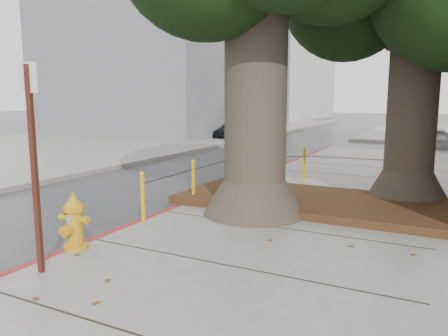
% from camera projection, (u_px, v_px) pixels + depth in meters
% --- Properties ---
extents(ground, '(140.00, 140.00, 0.00)m').
position_uv_depth(ground, '(198.00, 269.00, 6.25)').
color(ground, '#28282B').
rests_on(ground, ground).
extents(sidewalk_opposite, '(14.00, 60.00, 0.15)m').
position_uv_depth(sidewalk_opposite, '(57.00, 147.00, 21.36)').
color(sidewalk_opposite, slate).
rests_on(sidewalk_opposite, ground).
extents(curb_red, '(0.14, 26.00, 0.16)m').
position_uv_depth(curb_red, '(178.00, 209.00, 9.33)').
color(curb_red, maroon).
rests_on(curb_red, ground).
extents(planter_bed, '(6.40, 2.60, 0.16)m').
position_uv_depth(planter_bed, '(329.00, 203.00, 9.22)').
color(planter_bed, black).
rests_on(planter_bed, sidewalk_main).
extents(building_far_grey, '(12.00, 16.00, 12.00)m').
position_uv_depth(building_far_grey, '(174.00, 48.00, 31.39)').
color(building_far_grey, slate).
rests_on(building_far_grey, ground).
extents(building_far_white, '(12.00, 18.00, 15.00)m').
position_uv_depth(building_far_white, '(268.00, 55.00, 52.23)').
color(building_far_white, silver).
rests_on(building_far_white, ground).
extents(bollard_ring, '(3.79, 5.39, 0.95)m').
position_uv_depth(bollard_ring, '(261.00, 173.00, 10.37)').
color(bollard_ring, '#E0A10C').
rests_on(bollard_ring, sidewalk_main).
extents(fire_hydrant, '(0.46, 0.42, 0.87)m').
position_uv_depth(fire_hydrant, '(74.00, 222.00, 6.60)').
color(fire_hydrant, orange).
rests_on(fire_hydrant, sidewalk_main).
extents(signpost, '(0.27, 0.08, 2.72)m').
position_uv_depth(signpost, '(33.00, 157.00, 5.54)').
color(signpost, '#471911').
rests_on(signpost, sidewalk_main).
extents(car_silver, '(3.33, 1.45, 1.12)m').
position_uv_depth(car_silver, '(438.00, 139.00, 19.99)').
color(car_silver, '#AFAFB4').
rests_on(car_silver, ground).
extents(car_dark, '(1.62, 3.78, 1.09)m').
position_uv_depth(car_dark, '(234.00, 130.00, 26.14)').
color(car_dark, black).
rests_on(car_dark, ground).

